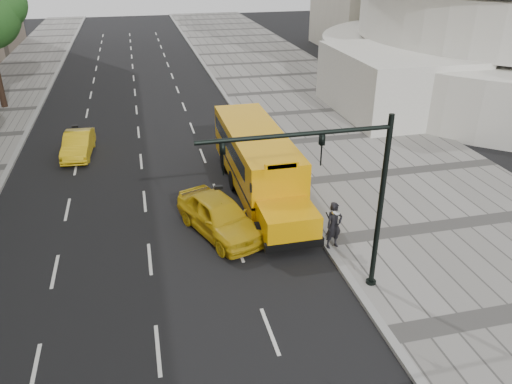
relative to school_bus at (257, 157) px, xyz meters
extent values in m
plane|color=black|center=(-4.50, 0.09, -1.76)|extent=(140.00, 140.00, 0.00)
cube|color=gray|center=(7.50, 0.09, -1.69)|extent=(12.00, 140.00, 0.15)
cube|color=gray|center=(1.50, 0.09, -1.69)|extent=(0.30, 140.00, 0.15)
cube|color=white|center=(12.50, 10.09, 0.44)|extent=(8.00, 10.00, 4.40)
sphere|color=#22551C|center=(-13.78, 18.05, 5.54)|extent=(3.42, 3.42, 3.42)
cube|color=#E29804|center=(0.00, 0.31, 0.01)|extent=(2.50, 9.00, 2.45)
cube|color=#E29804|center=(0.00, -5.19, -0.66)|extent=(2.20, 2.00, 1.10)
cube|color=black|center=(0.00, -6.07, -1.21)|extent=(2.38, 0.25, 0.35)
cube|color=black|center=(0.00, 0.31, -0.51)|extent=(2.52, 9.00, 0.12)
cube|color=black|center=(0.00, -4.13, 0.49)|extent=(2.05, 0.10, 0.90)
cube|color=black|center=(0.00, 0.81, 0.49)|extent=(2.52, 7.50, 0.70)
cube|color=#E29804|center=(0.00, -4.14, 1.29)|extent=(1.40, 0.12, 0.28)
ellipsoid|color=silver|center=(1.52, -6.59, 0.14)|extent=(0.32, 0.32, 0.14)
cylinder|color=black|center=(1.28, -6.37, -0.06)|extent=(0.36, 0.47, 0.58)
cylinder|color=black|center=(-1.13, -4.89, -1.26)|extent=(0.30, 1.00, 1.00)
cylinder|color=black|center=(1.13, -4.89, -1.26)|extent=(0.30, 1.00, 1.00)
cylinder|color=black|center=(-1.13, 0.31, -1.26)|extent=(0.30, 1.00, 1.00)
cylinder|color=black|center=(1.13, 0.31, -1.26)|extent=(0.30, 1.00, 1.00)
cylinder|color=black|center=(-1.13, 2.81, -1.26)|extent=(0.30, 1.00, 1.00)
cylinder|color=black|center=(1.13, 2.81, -1.26)|extent=(0.30, 1.00, 1.00)
imported|color=gold|center=(-2.50, -3.62, -0.94)|extent=(3.55, 5.25, 1.66)
imported|color=gold|center=(-8.92, 6.81, -1.08)|extent=(1.71, 4.22, 1.36)
imported|color=black|center=(1.65, -5.95, -0.64)|extent=(0.79, 0.60, 1.95)
cylinder|color=black|center=(2.10, -8.53, 1.44)|extent=(0.18, 0.18, 6.40)
cylinder|color=black|center=(2.10, -8.53, -1.64)|extent=(0.36, 0.36, 0.25)
cylinder|color=black|center=(-0.90, -8.53, 4.24)|extent=(6.00, 0.14, 0.14)
imported|color=black|center=(-0.10, -8.53, 3.69)|extent=(0.16, 0.20, 1.00)
imported|color=black|center=(-3.10, -8.53, 3.69)|extent=(0.16, 0.20, 1.00)
camera|label=1|loc=(-5.28, -21.63, 9.22)|focal=35.00mm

